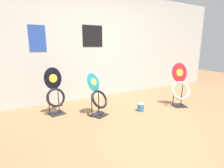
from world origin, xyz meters
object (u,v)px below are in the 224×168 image
(toilet_seat_display_jazz_black, at_px, (55,93))
(paint_can, at_px, (141,107))
(toilet_seat_display_teal_sax, at_px, (98,96))
(toilet_seat_display_crimson_swirl, at_px, (180,87))

(toilet_seat_display_jazz_black, xyz_separation_m, paint_can, (1.54, -0.70, -0.34))
(toilet_seat_display_jazz_black, bearing_deg, toilet_seat_display_teal_sax, -33.70)
(toilet_seat_display_crimson_swirl, distance_m, paint_can, 1.01)
(toilet_seat_display_crimson_swirl, distance_m, toilet_seat_display_jazz_black, 2.62)
(toilet_seat_display_crimson_swirl, relative_size, toilet_seat_display_jazz_black, 1.04)
(toilet_seat_display_teal_sax, bearing_deg, toilet_seat_display_jazz_black, 146.30)
(toilet_seat_display_jazz_black, distance_m, paint_can, 1.72)
(toilet_seat_display_crimson_swirl, relative_size, paint_can, 6.00)
(toilet_seat_display_teal_sax, height_order, toilet_seat_display_jazz_black, toilet_seat_display_jazz_black)
(paint_can, bearing_deg, toilet_seat_display_teal_sax, 164.36)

